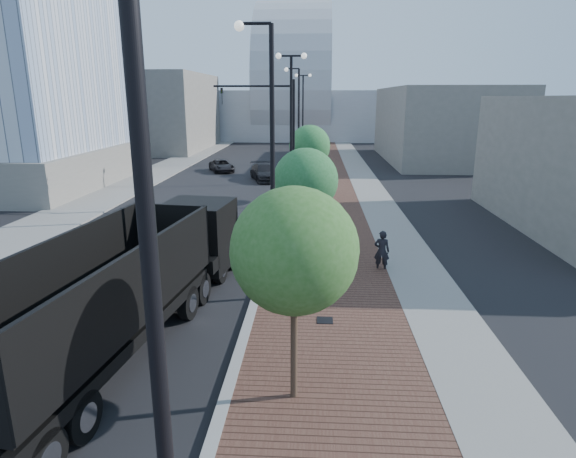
# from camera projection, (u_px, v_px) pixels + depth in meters

# --- Properties ---
(sidewalk) EXTENTS (7.00, 140.00, 0.12)m
(sidewalk) POSITION_uv_depth(u_px,v_px,m) (331.00, 172.00, 45.91)
(sidewalk) COLOR #4C2D23
(sidewalk) RESTS_ON ground
(concrete_strip) EXTENTS (2.40, 140.00, 0.13)m
(concrete_strip) POSITION_uv_depth(u_px,v_px,m) (359.00, 172.00, 45.76)
(concrete_strip) COLOR slate
(concrete_strip) RESTS_ON ground
(curb) EXTENTS (0.30, 140.00, 0.14)m
(curb) POSITION_uv_depth(u_px,v_px,m) (294.00, 171.00, 46.10)
(curb) COLOR gray
(curb) RESTS_ON ground
(west_sidewalk) EXTENTS (4.00, 140.00, 0.12)m
(west_sidewalk) POSITION_uv_depth(u_px,v_px,m) (161.00, 170.00, 46.83)
(west_sidewalk) COLOR slate
(west_sidewalk) RESTS_ON ground
(dump_truck) EXTENTS (4.17, 13.56, 3.45)m
(dump_truck) POSITION_uv_depth(u_px,v_px,m) (162.00, 269.00, 15.82)
(dump_truck) COLOR black
(dump_truck) RESTS_ON ground
(white_sedan) EXTENTS (2.85, 5.15, 1.61)m
(white_sedan) POSITION_uv_depth(u_px,v_px,m) (193.00, 218.00, 25.21)
(white_sedan) COLOR white
(white_sedan) RESTS_ON ground
(dark_car_mid) EXTENTS (3.32, 4.50, 1.14)m
(dark_car_mid) POSITION_uv_depth(u_px,v_px,m) (222.00, 166.00, 46.28)
(dark_car_mid) COLOR black
(dark_car_mid) RESTS_ON ground
(dark_car_far) EXTENTS (3.37, 5.25, 1.42)m
(dark_car_far) POSITION_uv_depth(u_px,v_px,m) (265.00, 172.00, 41.32)
(dark_car_far) COLOR black
(dark_car_far) RESTS_ON ground
(pedestrian) EXTENTS (0.69, 0.51, 1.73)m
(pedestrian) POSITION_uv_depth(u_px,v_px,m) (382.00, 251.00, 19.58)
(pedestrian) COLOR black
(pedestrian) RESTS_ON ground
(streetlight_0) EXTENTS (1.72, 0.56, 9.28)m
(streetlight_0) POSITION_uv_depth(u_px,v_px,m) (156.00, 335.00, 4.37)
(streetlight_0) COLOR black
(streetlight_0) RESTS_ON ground
(streetlight_1) EXTENTS (1.44, 0.56, 9.21)m
(streetlight_1) POSITION_uv_depth(u_px,v_px,m) (269.00, 177.00, 16.06)
(streetlight_1) COLOR black
(streetlight_1) RESTS_ON ground
(streetlight_2) EXTENTS (1.72, 0.56, 9.28)m
(streetlight_2) POSITION_uv_depth(u_px,v_px,m) (291.00, 135.00, 27.48)
(streetlight_2) COLOR black
(streetlight_2) RESTS_ON ground
(streetlight_3) EXTENTS (1.44, 0.56, 9.21)m
(streetlight_3) POSITION_uv_depth(u_px,v_px,m) (297.00, 130.00, 39.17)
(streetlight_3) COLOR black
(streetlight_3) RESTS_ON ground
(streetlight_4) EXTENTS (1.72, 0.56, 9.28)m
(streetlight_4) POSITION_uv_depth(u_px,v_px,m) (303.00, 118.00, 50.59)
(streetlight_4) COLOR black
(streetlight_4) RESTS_ON ground
(traffic_mast) EXTENTS (5.09, 0.20, 8.00)m
(traffic_mast) POSITION_uv_depth(u_px,v_px,m) (279.00, 129.00, 30.38)
(traffic_mast) COLOR black
(traffic_mast) RESTS_ON ground
(tree_0) EXTENTS (2.81, 2.81, 5.12)m
(tree_0) POSITION_uv_depth(u_px,v_px,m) (297.00, 251.00, 10.41)
(tree_0) COLOR #382619
(tree_0) RESTS_ON ground
(tree_1) EXTENTS (2.86, 2.86, 4.82)m
(tree_1) POSITION_uv_depth(u_px,v_px,m) (307.00, 181.00, 21.09)
(tree_1) COLOR #382619
(tree_1) RESTS_ON ground
(tree_2) EXTENTS (2.78, 2.78, 5.15)m
(tree_2) POSITION_uv_depth(u_px,v_px,m) (310.00, 146.00, 32.54)
(tree_2) COLOR #382619
(tree_2) RESTS_ON ground
(tree_3) EXTENTS (2.27, 2.20, 4.37)m
(tree_3) POSITION_uv_depth(u_px,v_px,m) (312.00, 139.00, 44.23)
(tree_3) COLOR #382619
(tree_3) RESTS_ON ground
(convention_center) EXTENTS (50.00, 30.00, 50.00)m
(convention_center) POSITION_uv_depth(u_px,v_px,m) (295.00, 103.00, 87.97)
(convention_center) COLOR #9C9FA5
(convention_center) RESTS_ON ground
(commercial_block_nw) EXTENTS (14.00, 20.00, 10.00)m
(commercial_block_nw) POSITION_uv_depth(u_px,v_px,m) (154.00, 112.00, 65.17)
(commercial_block_nw) COLOR slate
(commercial_block_nw) RESTS_ON ground
(commercial_block_ne) EXTENTS (12.00, 22.00, 8.00)m
(commercial_block_ne) POSITION_uv_depth(u_px,v_px,m) (441.00, 124.00, 53.80)
(commercial_block_ne) COLOR slate
(commercial_block_ne) RESTS_ON ground
(utility_cover_1) EXTENTS (0.50, 0.50, 0.02)m
(utility_cover_1) POSITION_uv_depth(u_px,v_px,m) (325.00, 320.00, 15.14)
(utility_cover_1) COLOR black
(utility_cover_1) RESTS_ON sidewalk
(utility_cover_2) EXTENTS (0.50, 0.50, 0.02)m
(utility_cover_2) POSITION_uv_depth(u_px,v_px,m) (322.00, 229.00, 25.73)
(utility_cover_2) COLOR black
(utility_cover_2) RESTS_ON sidewalk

